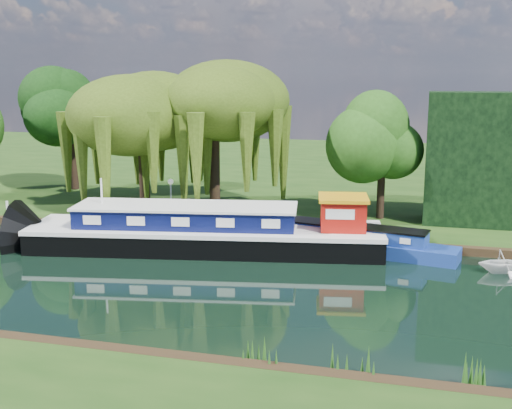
# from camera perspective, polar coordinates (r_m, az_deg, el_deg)

# --- Properties ---
(ground) EXTENTS (120.00, 120.00, 0.00)m
(ground) POSITION_cam_1_polar(r_m,az_deg,el_deg) (32.48, -15.32, -5.96)
(ground) COLOR black
(far_bank) EXTENTS (120.00, 52.00, 0.45)m
(far_bank) POSITION_cam_1_polar(r_m,az_deg,el_deg) (63.41, 0.07, 3.21)
(far_bank) COLOR #18370F
(far_bank) RESTS_ON ground
(dutch_barge) EXTENTS (19.75, 7.53, 4.07)m
(dutch_barge) POSITION_cam_1_polar(r_m,az_deg,el_deg) (35.31, -4.24, -2.44)
(dutch_barge) COLOR black
(dutch_barge) RESTS_ON ground
(narrowboat) EXTENTS (11.21, 3.98, 1.61)m
(narrowboat) POSITION_cam_1_polar(r_m,az_deg,el_deg) (35.33, 8.74, -3.27)
(narrowboat) COLOR navy
(narrowboat) RESTS_ON ground
(white_cruiser) EXTENTS (2.87, 2.66, 1.25)m
(white_cruiser) POSITION_cam_1_polar(r_m,az_deg,el_deg) (33.73, 21.00, -5.67)
(white_cruiser) COLOR silver
(white_cruiser) RESTS_ON ground
(willow_left) EXTENTS (7.26, 7.26, 8.71)m
(willow_left) POSITION_cam_1_polar(r_m,az_deg,el_deg) (42.74, -10.09, 7.72)
(willow_left) COLOR black
(willow_left) RESTS_ON far_bank
(willow_right) EXTENTS (7.43, 7.43, 9.05)m
(willow_right) POSITION_cam_1_polar(r_m,az_deg,el_deg) (41.98, -3.77, 8.19)
(willow_right) COLOR black
(willow_right) RESTS_ON far_bank
(tree_far_mid) EXTENTS (5.35, 5.35, 8.76)m
(tree_far_mid) POSITION_cam_1_polar(r_m,az_deg,el_deg) (52.47, -16.13, 7.85)
(tree_far_mid) COLOR black
(tree_far_mid) RESTS_ON far_bank
(tree_far_right) EXTENTS (4.23, 4.23, 6.92)m
(tree_far_right) POSITION_cam_1_polar(r_m,az_deg,el_deg) (40.95, 11.20, 5.33)
(tree_far_right) COLOR black
(tree_far_right) RESTS_ON far_bank
(conifer_hedge) EXTENTS (6.00, 3.00, 8.00)m
(conifer_hedge) POSITION_cam_1_polar(r_m,az_deg,el_deg) (41.14, 19.04, 3.85)
(conifer_hedge) COLOR black
(conifer_hedge) RESTS_ON far_bank
(lamppost) EXTENTS (0.36, 0.36, 2.56)m
(lamppost) POSITION_cam_1_polar(r_m,az_deg,el_deg) (40.86, -7.59, 1.46)
(lamppost) COLOR silver
(lamppost) RESTS_ON far_bank
(mooring_posts) EXTENTS (19.16, 0.16, 1.00)m
(mooring_posts) POSITION_cam_1_polar(r_m,az_deg,el_deg) (39.66, -10.01, -1.10)
(mooring_posts) COLOR silver
(mooring_posts) RESTS_ON far_bank
(reeds_near) EXTENTS (33.70, 1.50, 1.10)m
(reeds_near) POSITION_cam_1_polar(r_m,az_deg,el_deg) (22.97, -9.74, -11.76)
(reeds_near) COLOR #214B14
(reeds_near) RESTS_ON ground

